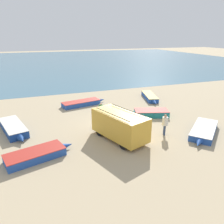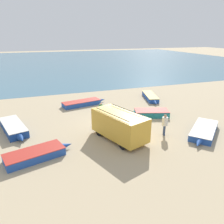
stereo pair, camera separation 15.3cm
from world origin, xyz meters
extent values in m
plane|color=tan|center=(0.00, 0.00, 0.00)|extent=(200.00, 200.00, 0.00)
cube|color=#477084|center=(0.00, 52.00, 0.00)|extent=(120.00, 80.00, 0.01)
cube|color=gold|center=(-0.40, -3.33, 1.21)|extent=(3.52, 5.13, 1.87)
cube|color=black|center=(-1.20, -1.06, 0.70)|extent=(1.82, 0.73, 0.84)
cube|color=#1E232D|center=(-1.17, -1.13, 1.77)|extent=(1.73, 0.66, 0.60)
cylinder|color=black|center=(-1.73, -2.25, 0.39)|extent=(0.47, 0.81, 0.78)
cylinder|color=black|center=(-0.04, -1.65, 0.39)|extent=(0.47, 0.81, 0.78)
cylinder|color=black|center=(-0.75, -5.01, 0.39)|extent=(0.47, 0.81, 0.78)
cylinder|color=black|center=(0.94, -4.41, 0.39)|extent=(0.47, 0.81, 0.78)
cylinder|color=black|center=(-1.15, -3.60, 2.27)|extent=(1.34, 3.66, 0.05)
cylinder|color=black|center=(0.36, -3.06, 2.27)|extent=(1.34, 3.66, 0.05)
cube|color=#234CA3|center=(7.51, 5.98, 0.26)|extent=(2.32, 4.50, 0.53)
cone|color=#234CA3|center=(6.81, 3.43, 0.26)|extent=(0.74, 1.05, 0.50)
cube|color=gold|center=(7.51, 5.98, 0.46)|extent=(1.13, 0.49, 0.05)
cube|color=gold|center=(7.51, 5.98, 0.55)|extent=(2.34, 4.54, 0.04)
cube|color=#234CA3|center=(-6.79, -4.19, 0.26)|extent=(4.07, 2.57, 0.53)
cone|color=#234CA3|center=(-4.58, -3.55, 0.26)|extent=(0.94, 0.71, 0.50)
cube|color=#B22D23|center=(-6.79, -4.19, 0.46)|extent=(0.60, 1.46, 0.05)
cube|color=#B22D23|center=(-6.79, -4.19, 0.55)|extent=(4.11, 2.60, 0.04)
cube|color=#234CA3|center=(-1.41, 6.17, 0.25)|extent=(4.57, 2.31, 0.51)
cone|color=#234CA3|center=(1.19, 6.72, 0.25)|extent=(1.04, 0.67, 0.48)
cube|color=#B22D23|center=(-1.41, 6.17, 0.44)|extent=(0.47, 1.34, 0.05)
cube|color=#B22D23|center=(-1.41, 6.17, 0.53)|extent=(4.61, 2.34, 0.04)
cube|color=navy|center=(-8.44, 1.11, 0.31)|extent=(2.63, 4.64, 0.62)
cone|color=navy|center=(-7.71, -1.47, 0.31)|extent=(0.83, 1.09, 0.59)
cube|color=silver|center=(-8.44, 1.11, 0.56)|extent=(1.37, 0.56, 0.05)
cube|color=silver|center=(-8.44, 1.11, 0.64)|extent=(2.65, 4.69, 0.04)
cube|color=#1E757F|center=(4.56, 0.34, 0.30)|extent=(3.66, 2.56, 0.60)
cone|color=#1E757F|center=(2.63, 0.97, 0.30)|extent=(0.87, 0.77, 0.57)
cube|color=#B22D23|center=(4.56, 0.34, 0.53)|extent=(0.65, 1.46, 0.05)
cube|color=#B22D23|center=(4.56, 0.34, 0.62)|extent=(3.69, 2.59, 0.04)
cube|color=#234CA3|center=(6.66, -4.80, 0.25)|extent=(4.45, 4.13, 0.50)
cone|color=#234CA3|center=(4.61, -6.54, 0.25)|extent=(1.05, 0.99, 0.48)
cube|color=silver|center=(6.66, -4.80, 0.44)|extent=(1.15, 1.31, 0.05)
cube|color=silver|center=(6.66, -4.80, 0.52)|extent=(4.49, 4.17, 0.04)
cylinder|color=navy|center=(3.31, -4.01, 0.44)|extent=(0.16, 0.16, 0.87)
cylinder|color=navy|center=(3.38, -3.84, 0.44)|extent=(0.16, 0.16, 0.87)
cylinder|color=silver|center=(3.34, -3.93, 1.22)|extent=(0.47, 0.47, 0.69)
sphere|color=tan|center=(3.34, -3.93, 1.69)|extent=(0.24, 0.24, 0.24)
cylinder|color=navy|center=(-0.45, 1.15, 0.41)|extent=(0.15, 0.15, 0.83)
cylinder|color=navy|center=(-0.62, 1.15, 0.41)|extent=(0.15, 0.15, 0.83)
cylinder|color=#2D6B3D|center=(-0.54, 1.15, 1.15)|extent=(0.45, 0.45, 0.65)
sphere|color=tan|center=(-0.54, 1.15, 1.59)|extent=(0.22, 0.22, 0.22)
camera|label=1|loc=(-6.32, -17.89, 7.88)|focal=35.00mm
camera|label=2|loc=(-6.17, -17.94, 7.88)|focal=35.00mm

